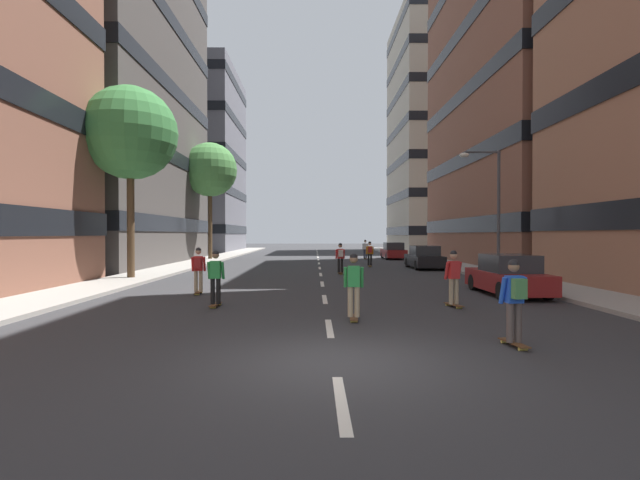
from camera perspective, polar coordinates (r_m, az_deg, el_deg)
The scene contains 22 objects.
ground_plane at distance 34.58m, azimuth -0.10°, elevation -3.07°, with size 157.34×157.34×0.00m, color #333335.
sidewalk_left at distance 38.93m, azimuth -14.28°, elevation -2.56°, with size 2.73×72.12×0.14m, color #9E9991.
sidewalk_right at distance 39.11m, azimuth 13.90°, elevation -2.55°, with size 2.73×72.12×0.14m, color #9E9991.
lane_markings at distance 36.36m, azimuth -0.13°, elevation -2.88°, with size 0.16×62.20×0.01m.
building_left_mid at distance 41.88m, azimuth -27.88°, elevation 18.55°, with size 15.39×20.91×30.15m.
building_left_far at distance 66.64m, azimuth -16.71°, elevation 9.24°, with size 15.39×16.87×24.21m.
building_right_mid at distance 42.12m, azimuth 27.38°, elevation 18.05°, with size 15.39×21.04×29.59m.
building_right_far at distance 67.50m, azimuth 15.91°, elevation 12.37°, with size 15.39×16.95×31.73m.
parked_car_near at distance 31.61m, azimuth 12.64°, elevation -2.17°, with size 1.82×4.40×1.52m.
parked_car_mid at distance 43.38m, azimuth 8.97°, elevation -1.38°, with size 1.82×4.40×1.52m.
parked_car_far at distance 18.93m, azimuth 22.01°, elevation -4.14°, with size 1.82×4.40×1.52m.
street_tree_near at distance 42.28m, azimuth -13.31°, elevation 8.33°, with size 4.70×4.70×10.14m.
street_tree_mid at distance 25.46m, azimuth -22.20°, elevation 11.97°, with size 4.59×4.59×9.46m.
streetlamp_right at distance 25.84m, azimuth 20.26°, elevation 4.79°, with size 2.13×0.30×6.50m.
skater_0 at distance 42.85m, azimuth 5.56°, elevation -1.02°, with size 0.56×0.92×1.78m.
skater_1 at distance 18.28m, azimuth -14.68°, elevation -3.28°, with size 0.55×0.91×1.78m.
skater_2 at distance 32.87m, azimuth 6.12°, elevation -1.50°, with size 0.54×0.91×1.78m.
skater_3 at distance 10.25m, azimuth 22.72°, elevation -6.45°, with size 0.56×0.92×1.78m.
skater_4 at distance 15.17m, azimuth 16.04°, elevation -4.22°, with size 0.57×0.92×1.78m.
skater_5 at distance 26.65m, azimuth 2.51°, elevation -2.01°, with size 0.55×0.91×1.78m.
skater_6 at distance 12.39m, azimuth 4.15°, elevation -5.30°, with size 0.54×0.91×1.78m.
skater_7 at distance 15.00m, azimuth -12.66°, elevation -4.27°, with size 0.54×0.91×1.78m.
Camera 1 is at (-0.37, -8.28, 2.28)m, focal length 26.15 mm.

